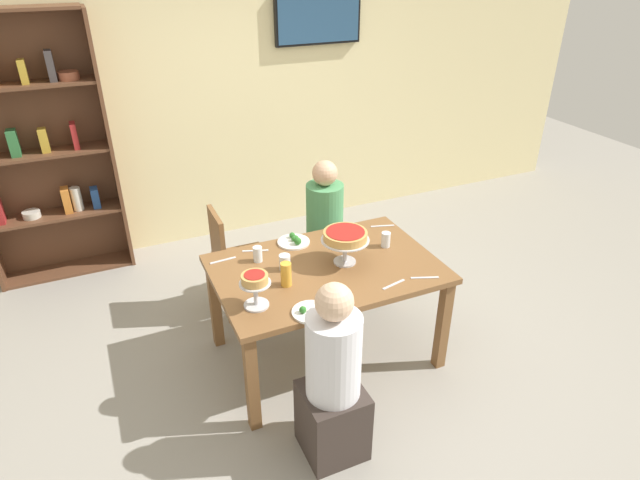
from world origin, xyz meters
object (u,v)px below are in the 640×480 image
chair_far_left (233,256)px  salad_plate_near_diner (294,241)px  personal_pizza_stand (255,284)px  diner_far_right (325,236)px  deep_dish_pizza_stand (345,238)px  beer_glass_amber_tall (286,274)px  cutlery_fork_near (394,284)px  dining_table (326,278)px  cutlery_knife_far (425,278)px  water_glass_clear_near (285,262)px  bookshelf (38,151)px  cutlery_fork_far (382,226)px  cutlery_spare_fork (223,260)px  diner_near_left (333,386)px  salad_plate_far_diner (310,312)px  water_glass_clear_spare (386,240)px  cutlery_knife_near (255,251)px  water_glass_clear_far (258,254)px  television (318,18)px

chair_far_left → salad_plate_near_diner: (0.35, -0.43, 0.27)m
personal_pizza_stand → diner_far_right: bearing=48.5°
deep_dish_pizza_stand → beer_glass_amber_tall: deep_dish_pizza_stand is taller
chair_far_left → cutlery_fork_near: (0.72, -1.18, 0.26)m
dining_table → deep_dish_pizza_stand: 0.31m
salad_plate_near_diner → cutlery_knife_far: (0.59, -0.76, -0.01)m
deep_dish_pizza_stand → cutlery_knife_far: (0.38, -0.38, -0.19)m
diner_far_right → beer_glass_amber_tall: size_ratio=7.30×
diner_far_right → beer_glass_amber_tall: 1.17m
water_glass_clear_near → dining_table: bearing=-16.5°
bookshelf → cutlery_fork_far: size_ratio=12.29×
bookshelf → cutlery_spare_fork: (1.06, -1.67, -0.39)m
diner_near_left → personal_pizza_stand: 0.72m
dining_table → diner_far_right: 0.89m
diner_near_left → water_glass_clear_near: size_ratio=10.71×
bookshelf → cutlery_knife_far: bearing=-47.8°
diner_near_left → cutlery_fork_far: 1.49m
salad_plate_far_diner → water_glass_clear_spare: bearing=32.6°
salad_plate_far_diner → cutlery_knife_near: (-0.07, 0.81, -0.01)m
personal_pizza_stand → cutlery_knife_near: size_ratio=1.21×
cutlery_fork_near → water_glass_clear_near: bearing=128.8°
chair_far_left → water_glass_clear_near: 0.81m
salad_plate_near_diner → cutlery_spare_fork: size_ratio=1.28×
diner_far_right → cutlery_fork_far: diner_far_right is taller
bookshelf → deep_dish_pizza_stand: (1.80, -2.02, -0.20)m
bookshelf → salad_plate_far_diner: bearing=-60.9°
beer_glass_amber_tall → cutlery_fork_near: (0.61, -0.27, -0.08)m
diner_far_right → cutlery_spare_fork: 1.09m
water_glass_clear_far → cutlery_fork_near: water_glass_clear_far is taller
water_glass_clear_spare → salad_plate_near_diner: bearing=151.8°
cutlery_spare_fork → cutlery_fork_near: bearing=137.4°
cutlery_knife_near → cutlery_spare_fork: 0.24m
deep_dish_pizza_stand → cutlery_fork_far: 0.64m
bookshelf → cutlery_fork_near: 3.11m
water_glass_clear_far → dining_table: bearing=-32.9°
personal_pizza_stand → cutlery_fork_near: 0.88m
water_glass_clear_spare → cutlery_fork_far: (0.13, 0.27, -0.05)m
salad_plate_far_diner → cutlery_knife_far: size_ratio=1.24×
beer_glass_amber_tall → cutlery_knife_far: bearing=-18.9°
cutlery_fork_far → deep_dish_pizza_stand: bearing=52.8°
dining_table → chair_far_left: size_ratio=1.69×
chair_far_left → personal_pizza_stand: (-0.14, -1.04, 0.41)m
cutlery_fork_far → cutlery_fork_near: bearing=82.2°
deep_dish_pizza_stand → beer_glass_amber_tall: 0.48m
chair_far_left → personal_pizza_stand: 1.13m
dining_table → diner_near_left: (-0.31, -0.77, -0.16)m
water_glass_clear_spare → cutlery_fork_near: size_ratio=0.60×
dining_table → television: 2.66m
diner_near_left → cutlery_knife_near: size_ratio=6.39×
cutlery_fork_near → beer_glass_amber_tall: bearing=143.6°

